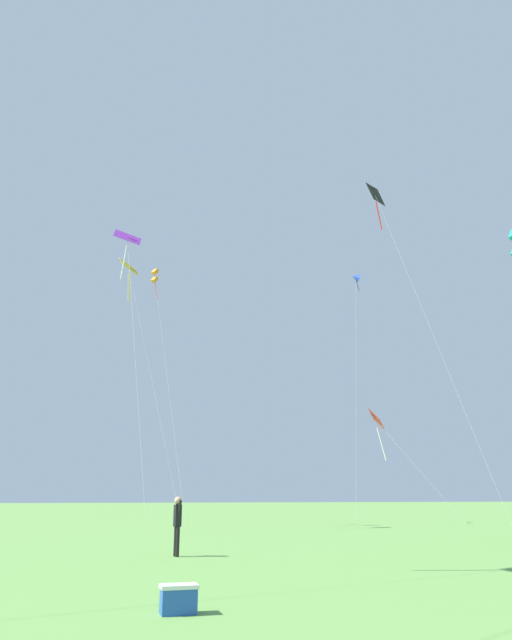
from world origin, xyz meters
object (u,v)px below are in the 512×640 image
at_px(kite_black_large, 379,206).
at_px(kite_red_high, 379,427).
at_px(kite_blue_delta, 356,278).
at_px(person_foreground_watcher, 177,520).
at_px(kite_purple_streamer, 127,249).
at_px(picnic_cooler, 178,599).
at_px(kite_orange_box, 155,280).
at_px(kite_yellow_diamond, 130,278).

bearing_deg(kite_black_large, kite_red_high, 108.04).
distance_m(kite_blue_delta, person_foreground_watcher, 36.55).
distance_m(kite_purple_streamer, person_foreground_watcher, 23.17).
relative_size(kite_purple_streamer, picnic_cooler, 31.49).
height_order(kite_orange_box, kite_red_high, kite_orange_box).
distance_m(kite_purple_streamer, kite_blue_delta, 22.08).
distance_m(kite_purple_streamer, kite_red_high, 22.20).
height_order(kite_blue_delta, kite_black_large, kite_black_large).
relative_size(kite_orange_box, kite_yellow_diamond, 0.94).
xyz_separation_m(kite_black_large, picnic_cooler, (-19.93, -27.81, -24.14)).
relative_size(kite_purple_streamer, kite_yellow_diamond, 1.02).
bearing_deg(picnic_cooler, kite_blue_delta, 58.68).
height_order(kite_purple_streamer, kite_yellow_diamond, kite_purple_streamer).
xyz_separation_m(kite_blue_delta, kite_black_large, (-0.65, -5.99, 3.97)).
xyz_separation_m(kite_black_large, person_foreground_watcher, (-18.46, -18.46, -23.28)).
height_order(kite_yellow_diamond, kite_blue_delta, kite_blue_delta).
distance_m(kite_yellow_diamond, kite_black_large, 20.68).
relative_size(kite_purple_streamer, kite_blue_delta, 0.90).
distance_m(kite_red_high, picnic_cooler, 35.71).
xyz_separation_m(kite_orange_box, kite_black_large, (17.49, -0.98, 7.91)).
relative_size(kite_orange_box, kite_blue_delta, 0.83).
xyz_separation_m(kite_blue_delta, person_foreground_watcher, (-19.11, -24.45, -19.32)).
relative_size(kite_yellow_diamond, kite_red_high, 2.25).
height_order(kite_orange_box, kite_purple_streamer, kite_purple_streamer).
bearing_deg(kite_yellow_diamond, kite_black_large, -6.77).
bearing_deg(kite_red_high, picnic_cooler, -123.69).
xyz_separation_m(kite_yellow_diamond, picnic_cooler, (-0.79, -30.09, -16.63)).
relative_size(kite_red_high, picnic_cooler, 13.64).
bearing_deg(kite_orange_box, kite_yellow_diamond, 142.00).
distance_m(kite_orange_box, kite_blue_delta, 19.22).
distance_m(kite_orange_box, kite_red_high, 19.60).
height_order(kite_orange_box, kite_blue_delta, kite_blue_delta).
xyz_separation_m(kite_yellow_diamond, kite_blue_delta, (19.78, 3.72, 3.54)).
bearing_deg(kite_blue_delta, picnic_cooler, -121.32).
bearing_deg(person_foreground_watcher, kite_purple_streamer, 94.37).
bearing_deg(kite_purple_streamer, kite_blue_delta, 21.21).
relative_size(kite_red_high, person_foreground_watcher, 4.54).
bearing_deg(picnic_cooler, kite_black_large, 54.38).
height_order(kite_red_high, kite_blue_delta, kite_blue_delta).
bearing_deg(kite_purple_streamer, kite_black_large, 5.54).
relative_size(person_foreground_watcher, picnic_cooler, 3.00).
distance_m(kite_yellow_diamond, kite_blue_delta, 20.44).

